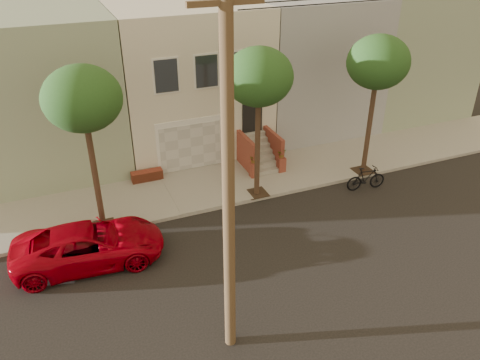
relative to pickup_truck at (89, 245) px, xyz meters
name	(u,v)px	position (x,y,z in m)	size (l,w,h in m)	color
ground	(275,253)	(6.19, -2.04, -0.71)	(90.00, 90.00, 0.00)	black
sidewalk	(223,184)	(6.19, 3.31, -0.63)	(40.00, 3.70, 0.15)	gray
house_row	(182,72)	(6.19, 9.15, 2.94)	(33.10, 11.70, 7.00)	beige
tree_left	(82,100)	(0.69, 1.86, 4.55)	(2.70, 2.57, 6.30)	#2D2116
tree_mid	(259,78)	(7.19, 1.86, 4.55)	(2.70, 2.57, 6.30)	#2D2116
tree_right	(378,63)	(12.69, 1.86, 4.55)	(2.70, 2.57, 6.30)	#2D2116
pickup_truck	(89,245)	(0.00, 0.00, 0.00)	(2.35, 5.10, 1.42)	#9D000E
motorcycle	(366,178)	(11.90, 0.59, -0.16)	(0.51, 1.81, 1.09)	black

